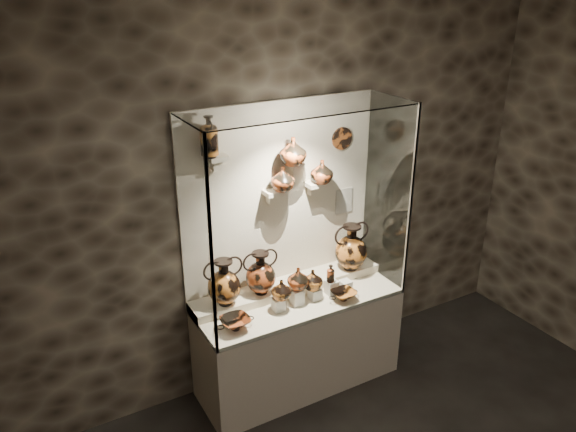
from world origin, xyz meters
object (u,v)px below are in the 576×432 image
object	(u,v)px
lekythos_small	(330,273)
ovoid_vase_a	(283,179)
amphora_right	(351,247)
jug_a	(281,290)
ovoid_vase_c	(322,172)
lekythos_tall	(209,134)
jug_c	(312,280)
amphora_mid	(260,273)
ovoid_vase_b	(293,151)
amphora_left	(224,282)
kylix_left	(235,322)
kylix_right	(343,294)
jug_b	(298,278)

from	to	relation	value
lekythos_small	ovoid_vase_a	distance (m)	0.87
amphora_right	jug_a	size ratio (longest dim) A/B	2.49
amphora_right	ovoid_vase_c	bearing A→B (deg)	160.49
lekythos_tall	jug_a	bearing A→B (deg)	-30.63
jug_c	amphora_mid	bearing A→B (deg)	128.64
amphora_mid	lekythos_tall	distance (m)	1.20
amphora_right	ovoid_vase_b	world-z (taller)	ovoid_vase_b
amphora_left	amphora_right	world-z (taller)	amphora_right
kylix_left	ovoid_vase_b	world-z (taller)	ovoid_vase_b
amphora_mid	lekythos_small	distance (m)	0.57
amphora_mid	lekythos_small	xyz separation A→B (m)	(0.53, -0.21, -0.04)
kylix_left	kylix_right	bearing A→B (deg)	-27.32
jug_b	kylix_right	world-z (taller)	jug_b
amphora_mid	jug_c	bearing A→B (deg)	-36.35
jug_a	jug_b	world-z (taller)	jug_b
jug_c	ovoid_vase_b	world-z (taller)	ovoid_vase_b
amphora_left	ovoid_vase_c	bearing A→B (deg)	15.75
lekythos_tall	amphora_mid	bearing A→B (deg)	-8.62
jug_c	ovoid_vase_c	distance (m)	0.87
amphora_right	lekythos_tall	distance (m)	1.65
jug_a	amphora_mid	bearing A→B (deg)	132.68
jug_b	amphora_right	bearing A→B (deg)	25.58
lekythos_small	lekythos_tall	distance (m)	1.51
lekythos_tall	lekythos_small	bearing A→B (deg)	-13.63
jug_a	lekythos_tall	size ratio (longest dim) A/B	0.50
lekythos_small	kylix_left	xyz separation A→B (m)	(-0.88, -0.06, -0.15)
kylix_left	lekythos_tall	distance (m)	1.39
kylix_right	ovoid_vase_a	bearing A→B (deg)	129.03
jug_b	lekythos_small	bearing A→B (deg)	6.08
jug_a	amphora_left	bearing A→B (deg)	175.82
amphora_mid	amphora_right	world-z (taller)	amphora_right
amphora_mid	ovoid_vase_c	xyz separation A→B (m)	(0.59, 0.05, 0.73)
kylix_right	ovoid_vase_a	world-z (taller)	ovoid_vase_a
amphora_mid	kylix_left	xyz separation A→B (m)	(-0.35, -0.27, -0.19)
ovoid_vase_b	lekythos_small	bearing A→B (deg)	-50.63
jug_c	ovoid_vase_a	distance (m)	0.85
lekythos_tall	ovoid_vase_a	xyz separation A→B (m)	(0.57, -0.03, -0.42)
ovoid_vase_a	lekythos_small	bearing A→B (deg)	-18.70
kylix_right	amphora_mid	bearing A→B (deg)	146.95
lekythos_small	ovoid_vase_a	world-z (taller)	ovoid_vase_a
jug_c	jug_a	bearing A→B (deg)	159.81
lekythos_small	ovoid_vase_c	world-z (taller)	ovoid_vase_c
ovoid_vase_b	amphora_left	bearing A→B (deg)	-177.44
amphora_right	kylix_left	bearing A→B (deg)	-172.76
lekythos_tall	ovoid_vase_a	bearing A→B (deg)	1.75
ovoid_vase_a	ovoid_vase_c	distance (m)	0.36
jug_a	lekythos_small	bearing A→B (deg)	23.99
lekythos_tall	jug_c	bearing A→B (deg)	-15.93
jug_b	ovoid_vase_b	size ratio (longest dim) A/B	0.84
lekythos_tall	ovoid_vase_c	bearing A→B (deg)	2.94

